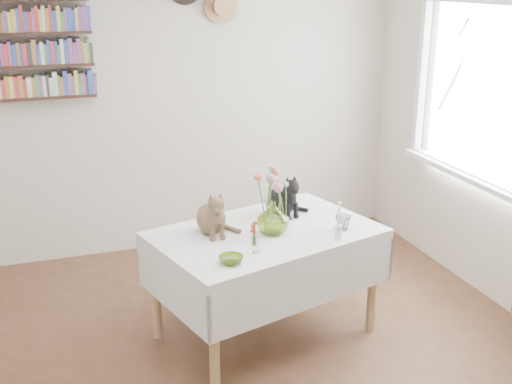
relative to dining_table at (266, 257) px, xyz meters
name	(u,v)px	position (x,y,z in m)	size (l,w,h in m)	color
room	(258,185)	(-0.24, -0.55, 0.69)	(4.08, 4.58, 2.58)	brown
window	(478,106)	(1.72, 0.25, 0.84)	(0.12, 1.52, 1.32)	white
dining_table	(266,257)	(0.00, 0.00, 0.00)	(1.58, 1.23, 0.74)	white
tabby_cat	(211,210)	(-0.34, 0.09, 0.33)	(0.20, 0.26, 0.30)	brown
black_cat	(282,193)	(0.21, 0.26, 0.33)	(0.20, 0.25, 0.30)	black
flower_vase	(273,217)	(0.03, -0.05, 0.29)	(0.20, 0.20, 0.21)	#AAC94A
green_bowl	(231,260)	(-0.35, -0.39, 0.20)	(0.14, 0.14, 0.04)	#AAC94A
drinking_glass	(343,223)	(0.48, -0.13, 0.23)	(0.10, 0.10, 0.09)	white
candlestick	(338,231)	(0.37, -0.28, 0.24)	(0.05, 0.05, 0.17)	white
berry_jar	(255,237)	(-0.17, -0.28, 0.28)	(0.05, 0.05, 0.21)	white
porcelain_figurine	(340,208)	(0.59, 0.14, 0.22)	(0.04, 0.04, 0.08)	white
flower_bouquet	(273,182)	(0.03, -0.04, 0.52)	(0.17, 0.13, 0.39)	#4C7233
bookshelf_unit	(23,39)	(-1.34, 1.61, 1.28)	(1.00, 0.16, 0.91)	#311C14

